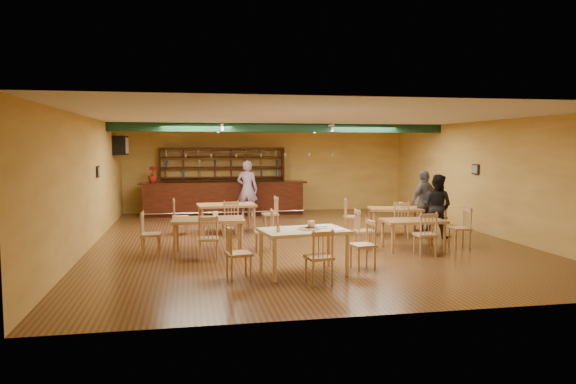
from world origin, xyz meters
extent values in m
plane|color=#522A17|center=(0.00, 0.00, 0.00)|extent=(12.00, 12.00, 0.00)
cube|color=#10321E|center=(0.00, 2.80, 2.87)|extent=(10.00, 0.30, 0.25)
cube|color=silver|center=(-1.80, 3.40, 2.94)|extent=(0.05, 2.50, 0.05)
cube|color=silver|center=(1.40, 3.40, 2.94)|extent=(0.05, 2.50, 0.05)
cube|color=silver|center=(-4.80, 4.20, 2.35)|extent=(0.34, 0.70, 0.48)
cube|color=black|center=(-4.97, 1.00, 1.70)|extent=(0.04, 0.34, 0.28)
cube|color=black|center=(4.97, 0.50, 1.70)|extent=(0.04, 0.34, 0.28)
cube|color=black|center=(-1.59, 5.15, 0.56)|extent=(5.58, 0.85, 1.13)
cube|color=black|center=(-1.59, 5.78, 1.14)|extent=(4.32, 0.40, 2.28)
imported|color=#AB200F|center=(-3.93, 5.15, 1.40)|extent=(0.38, 0.38, 0.53)
cube|color=#986636|center=(-1.77, 1.51, 0.38)|extent=(1.60, 1.03, 0.77)
cube|color=#986636|center=(2.63, 0.44, 0.35)|extent=(1.52, 1.08, 0.69)
cube|color=#986636|center=(-2.35, -1.30, 0.39)|extent=(1.58, 0.98, 0.77)
cube|color=#986636|center=(2.21, -1.69, 0.34)|extent=(1.39, 0.85, 0.68)
cube|color=#CEB88A|center=(-0.71, -3.46, 0.41)|extent=(1.66, 1.20, 0.82)
cylinder|color=silver|center=(-0.60, -3.46, 0.83)|extent=(0.46, 0.46, 0.01)
cylinder|color=#EAE5C6|center=(-1.20, -3.62, 0.88)|extent=(0.08, 0.08, 0.11)
cube|color=white|center=(-0.33, -3.24, 0.84)|extent=(0.22, 0.17, 0.03)
cube|color=silver|center=(-0.44, -3.40, 0.84)|extent=(0.32, 0.25, 0.00)
cylinder|color=white|center=(-0.11, -3.67, 0.83)|extent=(0.25, 0.25, 0.01)
imported|color=#804AA1|center=(-0.89, 4.33, 0.93)|extent=(0.80, 0.67, 1.87)
imported|color=black|center=(3.43, -0.36, 0.81)|extent=(0.97, 1.00, 1.62)
imported|color=slate|center=(3.41, 0.31, 0.85)|extent=(1.08, 0.80, 1.70)
camera|label=1|loc=(-2.76, -12.82, 2.34)|focal=33.12mm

